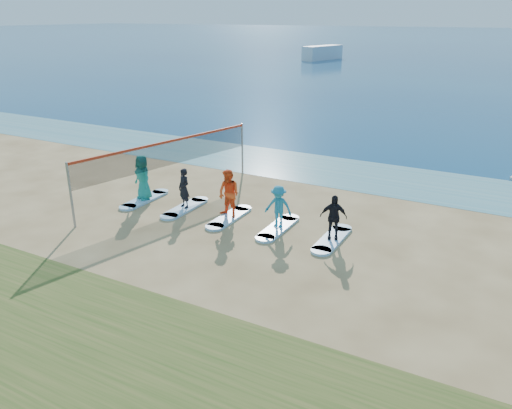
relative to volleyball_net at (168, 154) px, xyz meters
The scene contains 15 objects.
ground 7.00m from the volleyball_net, 32.63° to the right, with size 600.00×600.00×0.00m, color tan.
shallow_water 9.11m from the volleyball_net, 50.43° to the left, with size 600.00×600.00×0.00m, color teal.
ocean 156.48m from the volleyball_net, 87.92° to the left, with size 600.00×600.00×0.00m, color navy.
volleyball_net is the anchor object (origin of this frame).
boat_offshore_a 70.23m from the volleyball_net, 106.02° to the left, with size 2.33×8.53×2.30m, color silver.
surfboard_0 2.18m from the volleyball_net, 125.95° to the right, with size 0.70×2.20×0.09m, color #97CBEA.
student_0 1.44m from the volleyball_net, 125.95° to the right, with size 0.92×0.60×1.88m, color #1D8C7B.
surfboard_1 2.52m from the volleyball_net, 33.03° to the right, with size 0.70×2.20×0.09m, color #97CBEA.
student_1 1.98m from the volleyball_net, 33.03° to the right, with size 0.59×0.38×1.61m, color black.
surfboard_2 4.09m from the volleyball_net, 14.74° to the right, with size 0.70×2.20×0.09m, color #97CBEA.
student_2 3.75m from the volleyball_net, 14.74° to the right, with size 0.90×0.70×1.85m, color #F74D1A.
surfboard_3 6.00m from the volleyball_net, ahead, with size 0.70×2.20×0.09m, color #97CBEA.
student_3 5.79m from the volleyball_net, ahead, with size 1.02×0.59×1.58m, color teal.
surfboard_4 8.00m from the volleyball_net, ahead, with size 0.70×2.20×0.09m, color #97CBEA.
student_4 7.85m from the volleyball_net, ahead, with size 0.93×0.39×1.59m, color black.
Camera 1 is at (7.24, -12.47, 7.41)m, focal length 35.00 mm.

